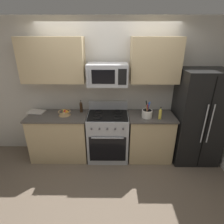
{
  "coord_description": "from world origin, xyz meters",
  "views": [
    {
      "loc": [
        0.1,
        -2.43,
        2.31
      ],
      "look_at": [
        0.08,
        0.52,
        1.03
      ],
      "focal_mm": 29.1,
      "sensor_mm": 36.0,
      "label": 1
    }
  ],
  "objects": [
    {
      "name": "microwave",
      "position": [
        -0.0,
        0.67,
        1.67
      ],
      "size": [
        0.68,
        0.44,
        0.37
      ],
      "color": "#B2B5BA"
    },
    {
      "name": "wall_back",
      "position": [
        0.0,
        1.01,
        1.3
      ],
      "size": [
        8.0,
        0.1,
        2.6
      ],
      "primitive_type": "cube",
      "color": "beige",
      "rests_on": "ground"
    },
    {
      "name": "cutting_board",
      "position": [
        -1.39,
        0.79,
        0.92
      ],
      "size": [
        0.33,
        0.25,
        0.02
      ],
      "primitive_type": "cube",
      "rotation": [
        0.0,
        0.0,
        -0.12
      ],
      "color": "silver",
      "rests_on": "counter_left"
    },
    {
      "name": "ground_plane",
      "position": [
        0.0,
        0.0,
        0.0
      ],
      "size": [
        16.0,
        16.0,
        0.0
      ],
      "primitive_type": "plane",
      "color": "#6B5B4C"
    },
    {
      "name": "counter_right",
      "position": [
        0.82,
        0.64,
        0.46
      ],
      "size": [
        0.85,
        0.59,
        0.91
      ],
      "color": "tan",
      "rests_on": "ground"
    },
    {
      "name": "counter_left",
      "position": [
        -0.95,
        0.64,
        0.46
      ],
      "size": [
        1.11,
        0.59,
        0.91
      ],
      "color": "tan",
      "rests_on": "ground"
    },
    {
      "name": "fruit_basket",
      "position": [
        -0.8,
        0.65,
        0.96
      ],
      "size": [
        0.23,
        0.23,
        0.1
      ],
      "color": "tan",
      "rests_on": "counter_left"
    },
    {
      "name": "utensil_crock",
      "position": [
        0.71,
        0.57,
        0.99
      ],
      "size": [
        0.19,
        0.19,
        0.32
      ],
      "color": "white",
      "rests_on": "counter_right"
    },
    {
      "name": "refrigerator",
      "position": [
        1.67,
        0.63,
        0.88
      ],
      "size": [
        0.82,
        0.7,
        1.76
      ],
      "color": "black",
      "rests_on": "ground"
    },
    {
      "name": "bottle_oil",
      "position": [
        0.93,
        0.5,
        1.01
      ],
      "size": [
        0.05,
        0.05,
        0.23
      ],
      "color": "gold",
      "rests_on": "counter_right"
    },
    {
      "name": "upper_cabinets_left",
      "position": [
        -0.95,
        0.79,
        1.89
      ],
      "size": [
        1.1,
        0.34,
        0.76
      ],
      "color": "tan"
    },
    {
      "name": "upper_cabinets_right",
      "position": [
        0.82,
        0.79,
        1.89
      ],
      "size": [
        0.84,
        0.34,
        0.76
      ],
      "color": "tan"
    },
    {
      "name": "bottle_soy",
      "position": [
        -0.52,
        0.8,
        1.02
      ],
      "size": [
        0.06,
        0.06,
        0.24
      ],
      "color": "#382314",
      "rests_on": "counter_left"
    },
    {
      "name": "range_oven",
      "position": [
        -0.0,
        0.64,
        0.47
      ],
      "size": [
        0.76,
        0.64,
        1.09
      ],
      "color": "#B2B5BA",
      "rests_on": "ground"
    }
  ]
}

